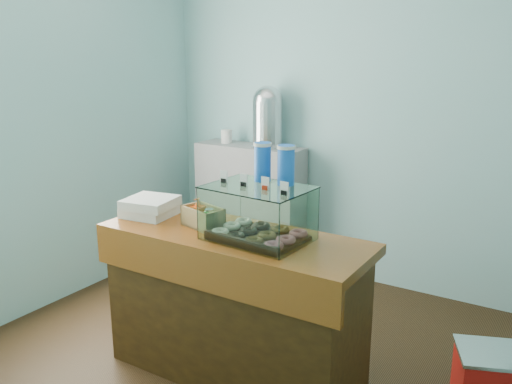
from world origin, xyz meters
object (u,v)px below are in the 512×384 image
Objects in this scene: counter at (234,304)px; coffee_urn at (268,115)px; display_case at (262,208)px; red_cooler at (496,383)px.

coffee_urn is at bearing 114.47° from counter.
counter is at bearing -166.23° from display_case.
display_case is 1.57m from red_cooler.
display_case is 1.09× the size of coffee_urn.
coffee_urn is 1.03× the size of red_cooler.
coffee_urn is 2.70m from red_cooler.
display_case reaches higher than counter.
counter is 3.02× the size of coffee_urn.
coffee_urn is at bearing 129.49° from red_cooler.
counter is 1.96m from coffee_urn.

